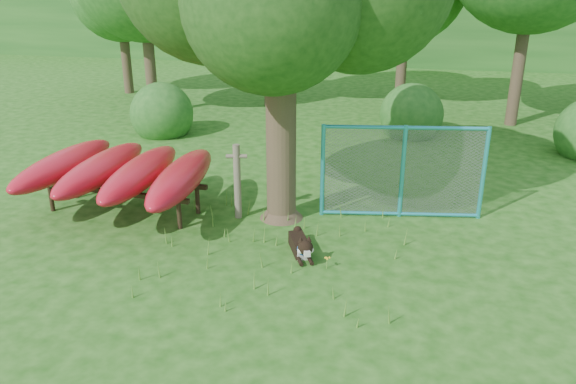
# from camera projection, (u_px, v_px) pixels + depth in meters

# --- Properties ---
(ground) EXTENTS (80.00, 80.00, 0.00)m
(ground) POSITION_uv_depth(u_px,v_px,m) (257.00, 280.00, 8.47)
(ground) COLOR #184B0F
(ground) RESTS_ON ground
(wooden_post) EXTENTS (0.39, 0.16, 1.44)m
(wooden_post) POSITION_uv_depth(u_px,v_px,m) (237.00, 180.00, 10.42)
(wooden_post) COLOR #625B4A
(wooden_post) RESTS_ON ground
(kayak_rack) EXTENTS (3.46, 3.42, 1.11)m
(kayak_rack) POSITION_uv_depth(u_px,v_px,m) (121.00, 171.00, 10.63)
(kayak_rack) COLOR black
(kayak_rack) RESTS_ON ground
(husky_dog) EXTENTS (0.59, 1.02, 0.48)m
(husky_dog) POSITION_uv_depth(u_px,v_px,m) (301.00, 246.00, 9.17)
(husky_dog) COLOR black
(husky_dog) RESTS_ON ground
(fence_section) EXTENTS (3.02, 0.60, 2.97)m
(fence_section) POSITION_uv_depth(u_px,v_px,m) (402.00, 172.00, 10.42)
(fence_section) COLOR #29A6C1
(fence_section) RESTS_ON ground
(wildflower_clump) EXTENTS (0.09, 0.10, 0.21)m
(wildflower_clump) POSITION_uv_depth(u_px,v_px,m) (327.00, 259.00, 8.75)
(wildflower_clump) COLOR #558B2D
(wildflower_clump) RESTS_ON ground
(shrub_left) EXTENTS (1.80, 1.80, 1.80)m
(shrub_left) POSITION_uv_depth(u_px,v_px,m) (164.00, 134.00, 16.35)
(shrub_left) COLOR #1F591C
(shrub_left) RESTS_ON ground
(shrub_mid) EXTENTS (1.80, 1.80, 1.80)m
(shrub_mid) POSITION_uv_depth(u_px,v_px,m) (410.00, 135.00, 16.22)
(shrub_mid) COLOR #1F591C
(shrub_mid) RESTS_ON ground
(wooded_hillside) EXTENTS (80.00, 12.00, 6.00)m
(wooded_hillside) POSITION_uv_depth(u_px,v_px,m) (389.00, 0.00, 32.85)
(wooded_hillside) COLOR #1F591C
(wooded_hillside) RESTS_ON ground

